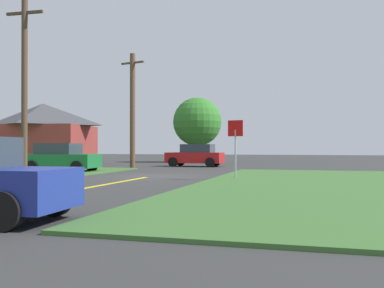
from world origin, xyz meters
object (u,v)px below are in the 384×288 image
(stop_sign, at_px, (235,138))
(utility_pole_near, at_px, (24,85))
(car_approaching_junction, at_px, (195,155))
(oak_tree_left, at_px, (197,122))
(utility_pole_mid, at_px, (133,110))
(barn, at_px, (43,134))
(parked_car_near_building, at_px, (62,158))

(stop_sign, relative_size, utility_pole_near, 0.32)
(car_approaching_junction, height_order, oak_tree_left, oak_tree_left)
(utility_pole_mid, height_order, barn, utility_pole_mid)
(utility_pole_near, relative_size, utility_pole_mid, 1.03)
(utility_pole_mid, xyz_separation_m, barn, (-8.30, 1.98, -1.57))
(barn, bearing_deg, car_approaching_junction, 6.44)
(utility_pole_near, xyz_separation_m, barn, (-7.80, 12.78, -1.77))
(utility_pole_mid, distance_m, barn, 8.68)
(parked_car_near_building, height_order, barn, barn)
(parked_car_near_building, xyz_separation_m, barn, (-6.43, 7.63, 1.58))
(car_approaching_junction, distance_m, utility_pole_mid, 5.76)
(car_approaching_junction, xyz_separation_m, utility_pole_near, (-4.01, -14.12, 3.34))
(barn, bearing_deg, oak_tree_left, 45.76)
(oak_tree_left, bearing_deg, parked_car_near_building, -100.41)
(stop_sign, xyz_separation_m, barn, (-16.87, 10.74, 0.59))
(parked_car_near_building, xyz_separation_m, utility_pole_near, (1.37, -5.16, 3.34))
(car_approaching_junction, relative_size, barn, 0.54)
(stop_sign, bearing_deg, utility_pole_near, 25.47)
(parked_car_near_building, height_order, utility_pole_near, utility_pole_near)
(stop_sign, height_order, utility_pole_near, utility_pole_near)
(oak_tree_left, bearing_deg, car_approaching_junction, -75.86)
(car_approaching_junction, relative_size, parked_car_near_building, 1.01)
(parked_car_near_building, xyz_separation_m, utility_pole_mid, (1.87, 5.64, 3.14))
(utility_pole_near, distance_m, oak_tree_left, 22.77)
(oak_tree_left, bearing_deg, stop_sign, -70.73)
(parked_car_near_building, xyz_separation_m, oak_tree_left, (3.22, 17.53, 2.95))
(utility_pole_near, xyz_separation_m, oak_tree_left, (1.85, 22.69, -0.40))
(stop_sign, xyz_separation_m, utility_pole_mid, (-8.57, 8.76, 2.16))
(utility_pole_near, bearing_deg, utility_pole_mid, 87.35)
(stop_sign, bearing_deg, barn, -19.71)
(car_approaching_junction, distance_m, barn, 11.99)
(car_approaching_junction, xyz_separation_m, parked_car_near_building, (-5.38, -8.96, 0.00))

